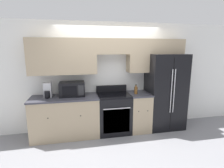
{
  "coord_description": "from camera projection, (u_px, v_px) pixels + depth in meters",
  "views": [
    {
      "loc": [
        -0.79,
        -3.55,
        1.97
      ],
      "look_at": [
        -0.0,
        0.31,
        1.18
      ],
      "focal_mm": 28.0,
      "sensor_mm": 36.0,
      "label": 1
    }
  ],
  "objects": [
    {
      "name": "wall_back",
      "position": [
        110.0,
        68.0,
        4.21
      ],
      "size": [
        8.0,
        0.39,
        2.6
      ],
      "color": "white",
      "rests_on": "ground_plane"
    },
    {
      "name": "lower_cabinets_right",
      "position": [
        138.0,
        111.0,
        4.29
      ],
      "size": [
        0.51,
        0.64,
        0.93
      ],
      "color": "tan",
      "rests_on": "ground_plane"
    },
    {
      "name": "bottle",
      "position": [
        136.0,
        90.0,
        4.11
      ],
      "size": [
        0.08,
        0.08,
        0.23
      ],
      "color": "brown",
      "rests_on": "lower_cabinets_right"
    },
    {
      "name": "refrigerator",
      "position": [
        164.0,
        91.0,
        4.39
      ],
      "size": [
        0.9,
        0.77,
        1.85
      ],
      "color": "black",
      "rests_on": "ground_plane"
    },
    {
      "name": "coffee_maker",
      "position": [
        48.0,
        91.0,
        3.8
      ],
      "size": [
        0.16,
        0.24,
        0.33
      ],
      "color": "#B7B7BC",
      "rests_on": "lower_cabinets_left"
    },
    {
      "name": "lower_cabinets_left",
      "position": [
        66.0,
        117.0,
        3.95
      ],
      "size": [
        1.49,
        0.64,
        0.93
      ],
      "color": "tan",
      "rests_on": "ground_plane"
    },
    {
      "name": "microwave",
      "position": [
        72.0,
        89.0,
        3.94
      ],
      "size": [
        0.55,
        0.39,
        0.32
      ],
      "color": "black",
      "rests_on": "lower_cabinets_left"
    },
    {
      "name": "ground_plane",
      "position": [
        115.0,
        138.0,
        3.95
      ],
      "size": [
        12.0,
        12.0,
        0.0
      ],
      "primitive_type": "plane",
      "color": "gray"
    },
    {
      "name": "oven_range",
      "position": [
        114.0,
        113.0,
        4.17
      ],
      "size": [
        0.76,
        0.65,
        1.09
      ],
      "color": "black",
      "rests_on": "ground_plane"
    }
  ]
}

